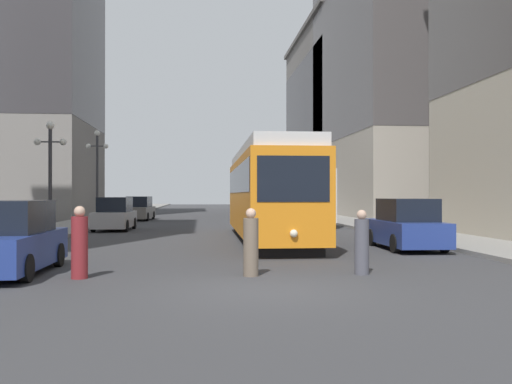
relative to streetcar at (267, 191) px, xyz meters
The scene contains 17 objects.
ground_plane 12.65m from the streetcar, 96.99° to the right, with size 200.00×200.00×0.00m, color #38383A.
sidewalk_left 29.64m from the streetcar, 110.95° to the left, with size 3.42×120.00×0.15m, color gray.
sidewalk_right 28.70m from the streetcar, 74.73° to the left, with size 3.42×120.00×0.15m, color gray.
streetcar is the anchor object (origin of this frame).
transit_bus 13.84m from the streetcar, 75.72° to the left, with size 2.80×12.93×3.45m.
parked_car_left_near 10.73m from the streetcar, 135.24° to the left, with size 2.00×4.29×1.82m.
parked_car_left_mid 21.16m from the streetcar, 110.99° to the left, with size 2.10×4.96×1.82m.
parked_car_right_far 6.35m from the streetcar, 43.34° to the right, with size 1.96×4.37×1.82m.
parked_car_left_far 12.11m from the streetcar, 128.90° to the right, with size 1.90×4.47×1.82m.
pedestrian_crossing_near 11.83m from the streetcar, 118.84° to the right, with size 0.38×0.38×1.70m.
pedestrian_crossing_far 10.53m from the streetcar, 99.04° to the right, with size 0.37×0.37×1.64m.
pedestrian_on_sidewalk 10.45m from the streetcar, 83.90° to the right, with size 0.36×0.36×1.59m.
lamp_post_left_near 9.70m from the streetcar, behind, with size 1.41×0.36×5.05m.
lamp_post_left_far 15.99m from the streetcar, 126.61° to the left, with size 1.41×0.36×5.94m.
building_left_corner 34.14m from the streetcar, 125.25° to the left, with size 11.72×14.61×32.09m.
building_right_midblock 31.27m from the streetcar, 60.13° to the left, with size 10.73×21.65×27.92m.
building_right_far 45.97m from the streetcar, 70.60° to the left, with size 12.04×24.12×21.68m.
Camera 1 is at (-1.32, -11.26, 1.97)m, focal length 38.97 mm.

